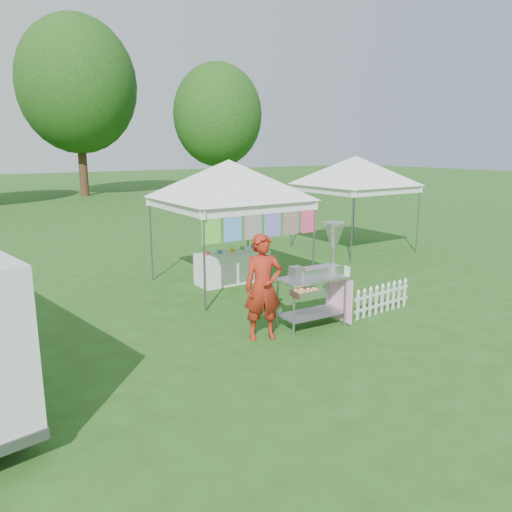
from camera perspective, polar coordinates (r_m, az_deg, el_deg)
ground at (r=9.47m, az=7.91°, el=-8.09°), size 120.00×120.00×0.00m
canopy_main at (r=11.72m, az=-3.13°, el=10.89°), size 4.24×4.24×3.45m
canopy_right at (r=16.29m, az=11.34°, el=11.13°), size 4.24×4.24×3.45m
tree_mid at (r=35.96m, az=-19.77°, el=17.90°), size 7.60×7.60×11.52m
tree_right at (r=32.80m, az=-4.42°, el=15.72°), size 5.60×5.60×8.42m
donut_cart at (r=9.25m, az=7.51°, el=-1.23°), size 1.43×0.90×1.93m
vendor at (r=8.61m, az=0.82°, el=-3.59°), size 0.78×0.64×1.85m
picket_fence at (r=10.40m, az=14.22°, el=-4.81°), size 1.62×0.12×0.56m
display_table at (r=12.34m, az=-2.69°, el=-1.26°), size 1.80×0.70×0.76m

